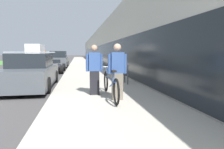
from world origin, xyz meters
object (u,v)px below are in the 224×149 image
(person_rider, at_px, (117,72))
(vintage_roadster_curbside, at_px, (51,67))
(parked_sedan_curbside, at_px, (32,72))
(bike_rack_hoop, at_px, (126,72))
(parked_sedan_far, at_px, (59,60))
(cruiser_bike_nearest, at_px, (119,72))
(tandem_bicycle, at_px, (110,85))
(moving_truck, at_px, (37,53))
(person_bystander, at_px, (94,70))

(person_rider, height_order, vintage_roadster_curbside, person_rider)
(person_rider, bearing_deg, vintage_roadster_curbside, 107.28)
(person_rider, distance_m, parked_sedan_curbside, 4.42)
(bike_rack_hoop, height_order, parked_sedan_far, parked_sedan_far)
(cruiser_bike_nearest, distance_m, vintage_roadster_curbside, 7.05)
(person_rider, xyz_separation_m, bike_rack_hoop, (0.97, 2.87, -0.29))
(bike_rack_hoop, distance_m, parked_sedan_far, 12.84)
(tandem_bicycle, relative_size, person_rider, 1.61)
(vintage_roadster_curbside, bearing_deg, cruiser_bike_nearest, -56.38)
(vintage_roadster_curbside, bearing_deg, parked_sedan_far, 89.24)
(cruiser_bike_nearest, height_order, parked_sedan_curbside, parked_sedan_curbside)
(cruiser_bike_nearest, height_order, moving_truck, moving_truck)
(parked_sedan_curbside, height_order, vintage_roadster_curbside, parked_sedan_curbside)
(moving_truck, bearing_deg, bike_rack_hoop, -72.22)
(parked_sedan_curbside, bearing_deg, moving_truck, 100.39)
(moving_truck, bearing_deg, parked_sedan_far, -72.28)
(parked_sedan_curbside, bearing_deg, person_bystander, -44.69)
(tandem_bicycle, height_order, vintage_roadster_curbside, tandem_bicycle)
(tandem_bicycle, height_order, moving_truck, moving_truck)
(person_rider, bearing_deg, moving_truck, 104.60)
(cruiser_bike_nearest, xyz_separation_m, vintage_roadster_curbside, (-3.90, 5.87, -0.11))
(vintage_roadster_curbside, bearing_deg, tandem_bicycle, -72.97)
(parked_sedan_curbside, bearing_deg, cruiser_bike_nearest, 9.92)
(tandem_bicycle, distance_m, person_bystander, 0.79)
(parked_sedan_far, height_order, moving_truck, moving_truck)
(tandem_bicycle, bearing_deg, vintage_roadster_curbside, 107.03)
(person_bystander, distance_m, cruiser_bike_nearest, 3.42)
(bike_rack_hoop, height_order, vintage_roadster_curbside, bike_rack_hoop)
(person_rider, relative_size, moving_truck, 0.22)
(person_rider, xyz_separation_m, parked_sedan_curbside, (-3.01, 3.23, -0.27))
(person_bystander, bearing_deg, parked_sedan_far, 99.50)
(cruiser_bike_nearest, bearing_deg, person_rider, -102.46)
(parked_sedan_curbside, relative_size, vintage_roadster_curbside, 1.09)
(cruiser_bike_nearest, height_order, vintage_roadster_curbside, cruiser_bike_nearest)
(vintage_roadster_curbside, bearing_deg, person_bystander, -74.64)
(cruiser_bike_nearest, bearing_deg, parked_sedan_curbside, -170.08)
(person_bystander, bearing_deg, cruiser_bike_nearest, 64.79)
(bike_rack_hoop, xyz_separation_m, parked_sedan_far, (-3.94, 12.22, 0.09))
(vintage_roadster_curbside, bearing_deg, moving_truck, 103.36)
(cruiser_bike_nearest, relative_size, vintage_roadster_curbside, 0.42)
(person_rider, distance_m, moving_truck, 32.40)
(person_bystander, relative_size, moving_truck, 0.22)
(person_rider, distance_m, vintage_roadster_curbside, 10.25)
(tandem_bicycle, distance_m, moving_truck, 32.05)
(vintage_roadster_curbside, relative_size, parked_sedan_far, 1.04)
(person_bystander, height_order, bike_rack_hoop, person_bystander)
(tandem_bicycle, bearing_deg, moving_truck, 104.49)
(person_bystander, xyz_separation_m, cruiser_bike_nearest, (1.45, 3.07, -0.41))
(parked_sedan_far, bearing_deg, bike_rack_hoop, -72.13)
(tandem_bicycle, bearing_deg, person_rider, -65.83)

